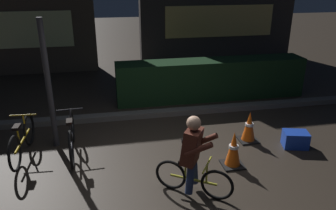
{
  "coord_description": "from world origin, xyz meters",
  "views": [
    {
      "loc": [
        -0.81,
        -4.65,
        3.05
      ],
      "look_at": [
        0.2,
        0.6,
        0.9
      ],
      "focal_mm": 35.56,
      "sensor_mm": 36.0,
      "label": 1
    }
  ],
  "objects_px": {
    "parked_bike_center_left": "(72,136)",
    "traffic_cone_far": "(249,127)",
    "traffic_cone_near": "(234,150)",
    "blue_crate": "(295,139)",
    "parked_bike_left_mid": "(22,140)",
    "street_post": "(49,86)",
    "cyclist": "(193,155)"
  },
  "relations": [
    {
      "from": "traffic_cone_far",
      "to": "parked_bike_left_mid",
      "type": "bearing_deg",
      "value": 177.05
    },
    {
      "from": "street_post",
      "to": "traffic_cone_far",
      "type": "height_order",
      "value": "street_post"
    },
    {
      "from": "street_post",
      "to": "parked_bike_center_left",
      "type": "distance_m",
      "value": 0.97
    },
    {
      "from": "street_post",
      "to": "traffic_cone_far",
      "type": "xyz_separation_m",
      "value": [
        3.62,
        -0.51,
        -0.89
      ]
    },
    {
      "from": "parked_bike_left_mid",
      "to": "parked_bike_center_left",
      "type": "xyz_separation_m",
      "value": [
        0.84,
        -0.05,
        0.02
      ]
    },
    {
      "from": "blue_crate",
      "to": "parked_bike_center_left",
      "type": "bearing_deg",
      "value": 172.21
    },
    {
      "from": "blue_crate",
      "to": "parked_bike_left_mid",
      "type": "bearing_deg",
      "value": 173.01
    },
    {
      "from": "parked_bike_center_left",
      "to": "traffic_cone_far",
      "type": "distance_m",
      "value": 3.3
    },
    {
      "from": "traffic_cone_near",
      "to": "blue_crate",
      "type": "height_order",
      "value": "traffic_cone_near"
    },
    {
      "from": "traffic_cone_far",
      "to": "blue_crate",
      "type": "height_order",
      "value": "traffic_cone_far"
    },
    {
      "from": "parked_bike_center_left",
      "to": "traffic_cone_far",
      "type": "height_order",
      "value": "parked_bike_center_left"
    },
    {
      "from": "street_post",
      "to": "traffic_cone_near",
      "type": "bearing_deg",
      "value": -23.42
    },
    {
      "from": "cyclist",
      "to": "traffic_cone_near",
      "type": "bearing_deg",
      "value": 66.47
    },
    {
      "from": "traffic_cone_near",
      "to": "traffic_cone_far",
      "type": "bearing_deg",
      "value": 51.67
    },
    {
      "from": "parked_bike_center_left",
      "to": "traffic_cone_near",
      "type": "relative_size",
      "value": 2.58
    },
    {
      "from": "parked_bike_center_left",
      "to": "traffic_cone_near",
      "type": "xyz_separation_m",
      "value": [
        2.67,
        -0.95,
        -0.04
      ]
    },
    {
      "from": "parked_bike_center_left",
      "to": "cyclist",
      "type": "height_order",
      "value": "cyclist"
    },
    {
      "from": "parked_bike_left_mid",
      "to": "traffic_cone_far",
      "type": "bearing_deg",
      "value": -89.49
    },
    {
      "from": "traffic_cone_near",
      "to": "cyclist",
      "type": "distance_m",
      "value": 1.09
    },
    {
      "from": "blue_crate",
      "to": "cyclist",
      "type": "bearing_deg",
      "value": -156.3
    },
    {
      "from": "cyclist",
      "to": "parked_bike_center_left",
      "type": "bearing_deg",
      "value": 171.84
    },
    {
      "from": "street_post",
      "to": "traffic_cone_far",
      "type": "bearing_deg",
      "value": -8.05
    },
    {
      "from": "parked_bike_left_mid",
      "to": "traffic_cone_near",
      "type": "relative_size",
      "value": 2.39
    },
    {
      "from": "parked_bike_left_mid",
      "to": "cyclist",
      "type": "relative_size",
      "value": 1.21
    },
    {
      "from": "parked_bike_center_left",
      "to": "blue_crate",
      "type": "distance_m",
      "value": 4.1
    },
    {
      "from": "parked_bike_center_left",
      "to": "street_post",
      "type": "bearing_deg",
      "value": 40.44
    },
    {
      "from": "traffic_cone_near",
      "to": "blue_crate",
      "type": "xyz_separation_m",
      "value": [
        1.38,
        0.4,
        -0.15
      ]
    },
    {
      "from": "street_post",
      "to": "blue_crate",
      "type": "distance_m",
      "value": 4.59
    },
    {
      "from": "street_post",
      "to": "blue_crate",
      "type": "bearing_deg",
      "value": -11.6
    },
    {
      "from": "parked_bike_left_mid",
      "to": "traffic_cone_far",
      "type": "relative_size",
      "value": 2.51
    },
    {
      "from": "street_post",
      "to": "parked_bike_left_mid",
      "type": "bearing_deg",
      "value": -149.65
    },
    {
      "from": "parked_bike_left_mid",
      "to": "traffic_cone_near",
      "type": "xyz_separation_m",
      "value": [
        3.51,
        -1.0,
        -0.01
      ]
    }
  ]
}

